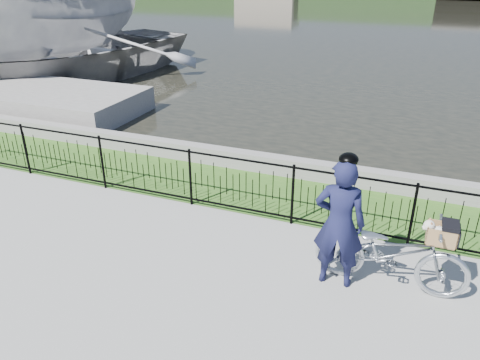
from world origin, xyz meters
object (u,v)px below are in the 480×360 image
at_px(bicycle_rig, 392,252).
at_px(cyclist, 339,223).
at_px(boat_near, 48,22).
at_px(boat_far, 73,52).

height_order(bicycle_rig, cyclist, cyclist).
distance_m(boat_near, boat_far, 1.34).
xyz_separation_m(bicycle_rig, boat_near, (-13.56, 8.79, 1.57)).
distance_m(bicycle_rig, boat_far, 15.81).
height_order(cyclist, boat_far, boat_far).
height_order(bicycle_rig, boat_near, boat_near).
xyz_separation_m(cyclist, boat_near, (-12.82, 8.99, 1.14)).
bearing_deg(boat_far, bicycle_rig, -35.34).
bearing_deg(cyclist, boat_near, 144.97).
distance_m(bicycle_rig, cyclist, 0.88).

